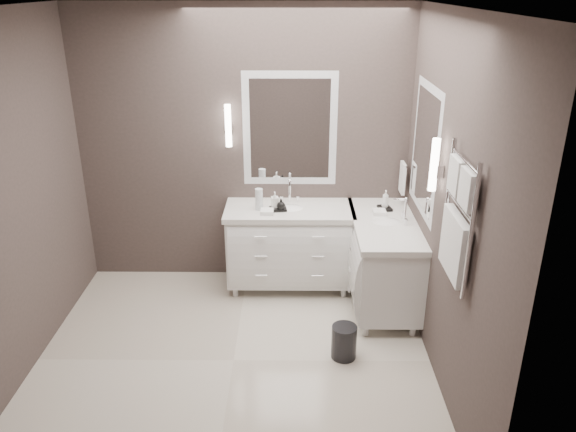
{
  "coord_description": "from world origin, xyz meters",
  "views": [
    {
      "loc": [
        0.47,
        -3.76,
        2.85
      ],
      "look_at": [
        0.44,
        0.7,
        0.99
      ],
      "focal_mm": 35.0,
      "sensor_mm": 36.0,
      "label": 1
    }
  ],
  "objects_px": {
    "vanity_back": "(290,242)",
    "waste_bin": "(344,342)",
    "vanity_right": "(383,258)",
    "towel_ladder": "(457,224)"
  },
  "relations": [
    {
      "from": "waste_bin",
      "to": "vanity_back",
      "type": "bearing_deg",
      "value": 111.08
    },
    {
      "from": "vanity_back",
      "to": "waste_bin",
      "type": "bearing_deg",
      "value": -68.92
    },
    {
      "from": "vanity_back",
      "to": "waste_bin",
      "type": "distance_m",
      "value": 1.3
    },
    {
      "from": "vanity_right",
      "to": "waste_bin",
      "type": "distance_m",
      "value": 1.0
    },
    {
      "from": "waste_bin",
      "to": "towel_ladder",
      "type": "bearing_deg",
      "value": -35.14
    },
    {
      "from": "vanity_back",
      "to": "towel_ladder",
      "type": "distance_m",
      "value": 2.16
    },
    {
      "from": "vanity_back",
      "to": "vanity_right",
      "type": "relative_size",
      "value": 1.0
    },
    {
      "from": "towel_ladder",
      "to": "vanity_right",
      "type": "bearing_deg",
      "value": 99.84
    },
    {
      "from": "vanity_right",
      "to": "waste_bin",
      "type": "relative_size",
      "value": 4.31
    },
    {
      "from": "vanity_back",
      "to": "waste_bin",
      "type": "relative_size",
      "value": 4.31
    }
  ]
}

